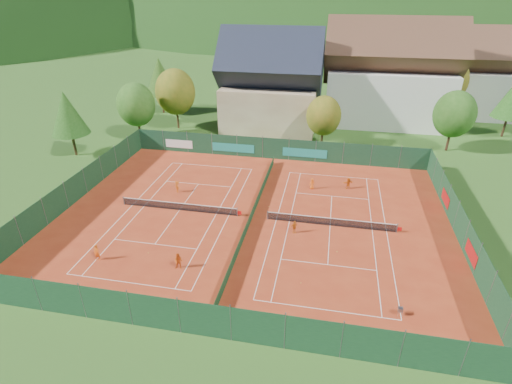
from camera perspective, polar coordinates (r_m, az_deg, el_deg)
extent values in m
plane|color=#29551A|center=(41.60, -0.53, -3.72)|extent=(600.00, 600.00, 0.00)
cube|color=#A33218|center=(41.59, -0.53, -3.69)|extent=(40.00, 32.00, 0.01)
cube|color=white|center=(53.63, -6.38, 3.71)|extent=(10.97, 0.06, 0.00)
cube|color=white|center=(34.98, -17.93, -12.18)|extent=(10.97, 0.06, 0.00)
cube|color=white|center=(45.89, -17.27, -1.83)|extent=(0.06, 23.77, 0.00)
cube|color=white|center=(42.09, -3.89, -3.33)|extent=(0.06, 23.77, 0.00)
cube|color=white|center=(45.29, -15.73, -2.01)|extent=(0.06, 23.77, 0.00)
cube|color=white|center=(42.43, -5.69, -3.14)|extent=(0.06, 23.77, 0.00)
cube|color=white|center=(48.93, -8.23, 1.13)|extent=(8.23, 0.06, 0.00)
cube|color=white|center=(38.79, -14.24, -7.22)|extent=(8.23, 0.06, 0.00)
cube|color=white|center=(43.69, -10.88, -2.57)|extent=(0.06, 12.80, 0.00)
cube|color=white|center=(51.43, 10.94, 2.27)|extent=(10.97, 0.06, 0.00)
cube|color=white|center=(31.51, 9.85, -16.24)|extent=(10.97, 0.06, 0.00)
cube|color=white|center=(41.22, 2.90, -4.03)|extent=(0.06, 23.77, 0.00)
cube|color=white|center=(41.43, 18.15, -5.37)|extent=(0.06, 23.77, 0.00)
cube|color=white|center=(41.09, 4.80, -4.22)|extent=(0.06, 23.77, 0.00)
cube|color=white|center=(41.24, 16.26, -5.23)|extent=(0.06, 23.77, 0.00)
cube|color=white|center=(46.51, 10.78, -0.58)|extent=(8.23, 0.06, 0.00)
cube|color=white|center=(35.69, 10.22, -10.18)|extent=(8.23, 0.06, 0.00)
cube|color=white|center=(40.96, 10.54, -4.75)|extent=(0.06, 12.80, 0.00)
cylinder|color=#59595B|center=(46.08, -18.37, -1.17)|extent=(0.10, 0.10, 1.02)
cylinder|color=#59595B|center=(41.63, -2.70, -2.87)|extent=(0.10, 0.10, 1.02)
cube|color=black|center=(43.47, -10.93, -2.06)|extent=(12.80, 0.02, 0.86)
cube|color=white|center=(43.26, -10.98, -1.56)|extent=(12.80, 0.04, 0.06)
cube|color=red|center=(41.61, -2.36, -2.98)|extent=(0.40, 0.04, 0.40)
cylinder|color=#59595B|center=(41.08, 1.66, -3.31)|extent=(0.10, 0.10, 1.02)
cylinder|color=#59595B|center=(41.32, 19.50, -4.89)|extent=(0.10, 0.10, 1.02)
cube|color=black|center=(40.72, 10.59, -4.21)|extent=(12.80, 0.02, 0.86)
cube|color=white|center=(40.50, 10.64, -3.70)|extent=(12.80, 0.04, 0.06)
cube|color=red|center=(41.39, 19.83, -4.99)|extent=(0.40, 0.04, 0.40)
cube|color=#14381D|center=(41.33, -0.54, -3.11)|extent=(0.03, 28.80, 1.00)
cube|color=#143822|center=(55.09, 2.82, 6.19)|extent=(40.00, 0.04, 3.00)
cube|color=teal|center=(56.25, -3.28, 6.32)|extent=(6.00, 0.03, 1.20)
cube|color=teal|center=(54.77, 6.97, 5.55)|extent=(6.00, 0.03, 1.20)
cube|color=silver|center=(58.65, -10.94, 6.76)|extent=(4.00, 0.03, 1.20)
cube|color=#153B21|center=(28.47, -7.35, -17.69)|extent=(40.00, 0.04, 3.00)
cube|color=#163D20|center=(48.53, -24.35, 0.52)|extent=(0.04, 32.00, 3.00)
cube|color=#163D22|center=(42.17, 27.23, -4.28)|extent=(0.04, 32.00, 3.00)
cube|color=#B21414|center=(39.07, 28.39, -7.69)|extent=(0.03, 3.00, 1.20)
cube|color=#B21414|center=(47.35, 25.44, -0.81)|extent=(0.03, 3.00, 1.20)
cube|color=beige|center=(68.03, 2.11, 12.20)|extent=(15.00, 12.00, 7.00)
cube|color=#1E2333|center=(66.59, 2.21, 17.59)|extent=(16.20, 12.00, 12.00)
cube|color=silver|center=(73.34, 18.13, 12.83)|extent=(20.00, 11.00, 9.00)
cube|color=brown|center=(71.99, 19.01, 18.39)|extent=(21.60, 11.00, 11.00)
cube|color=silver|center=(83.87, 27.29, 12.56)|extent=(16.00, 10.00, 8.00)
cube|color=brown|center=(82.74, 28.29, 16.86)|extent=(17.28, 10.00, 10.00)
cylinder|color=#463119|center=(65.29, -16.30, 8.50)|extent=(0.36, 0.36, 2.80)
ellipsoid|color=#2D611B|center=(64.16, -16.77, 11.87)|extent=(5.72, 5.72, 6.58)
cylinder|color=#49341A|center=(68.78, -11.10, 10.20)|extent=(0.36, 0.36, 3.15)
ellipsoid|color=olive|center=(67.60, -11.46, 13.84)|extent=(6.44, 6.44, 7.40)
cylinder|color=#492F1A|center=(78.09, -13.16, 12.22)|extent=(0.36, 0.36, 3.50)
cone|color=#2A5217|center=(76.97, -13.57, 15.80)|extent=(5.60, 5.60, 6.50)
cylinder|color=#462F19|center=(60.34, 9.37, 7.52)|extent=(0.36, 0.36, 2.45)
ellipsoid|color=olive|center=(59.24, 9.63, 10.70)|extent=(5.01, 5.01, 5.76)
cylinder|color=#462719|center=(64.38, 25.75, 6.56)|extent=(0.36, 0.36, 2.80)
ellipsoid|color=#285819|center=(63.23, 26.50, 9.92)|extent=(5.72, 5.72, 6.58)
cylinder|color=#412A17|center=(74.68, 31.95, 7.90)|extent=(0.36, 0.36, 3.15)
cylinder|color=#483219|center=(61.89, -24.53, 6.21)|extent=(0.36, 0.36, 3.15)
cone|color=#225317|center=(60.58, -25.37, 10.15)|extent=(5.04, 5.04, 5.85)
cylinder|color=#452918|center=(79.61, 24.82, 10.70)|extent=(0.36, 0.36, 3.50)
ellipsoid|color=olive|center=(78.51, 25.55, 14.16)|extent=(7.15, 7.15, 8.22)
ellipsoid|color=black|center=(340.83, 11.86, 16.32)|extent=(440.00, 440.00, 242.00)
cylinder|color=slate|center=(32.07, 19.65, -15.87)|extent=(0.02, 0.02, 0.80)
cylinder|color=slate|center=(32.13, 20.20, -15.89)|extent=(0.02, 0.02, 0.80)
cylinder|color=slate|center=(32.29, 19.59, -15.51)|extent=(0.02, 0.02, 0.80)
cylinder|color=slate|center=(32.34, 20.13, -15.53)|extent=(0.02, 0.02, 0.80)
cube|color=slate|center=(32.11, 19.94, -15.50)|extent=(0.34, 0.34, 0.30)
ellipsoid|color=#CCD833|center=(32.09, 19.95, -15.46)|extent=(0.28, 0.28, 0.16)
sphere|color=#CCD833|center=(37.75, -15.14, -8.39)|extent=(0.07, 0.07, 0.07)
sphere|color=#CCD833|center=(33.47, 6.42, -12.78)|extent=(0.07, 0.07, 0.07)
sphere|color=#CCD833|center=(43.59, 1.85, -2.07)|extent=(0.07, 0.07, 0.07)
sphere|color=#CCD833|center=(49.61, -0.78, 1.84)|extent=(0.07, 0.07, 0.07)
sphere|color=#CCD833|center=(37.34, 11.48, -8.36)|extent=(0.07, 0.07, 0.07)
imported|color=orange|center=(37.89, -21.78, -8.04)|extent=(0.58, 0.39, 1.56)
imported|color=#D54F12|center=(34.90, -11.01, -9.68)|extent=(0.82, 0.67, 1.54)
imported|color=#D45612|center=(47.17, -11.17, 0.75)|extent=(1.05, 0.95, 1.41)
imported|color=#CD6012|center=(39.04, 5.49, -4.98)|extent=(0.84, 0.69, 1.34)
imported|color=orange|center=(47.49, 8.01, 1.17)|extent=(0.76, 0.62, 1.34)
imported|color=orange|center=(48.30, 13.04, 1.23)|extent=(1.39, 0.92, 1.43)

